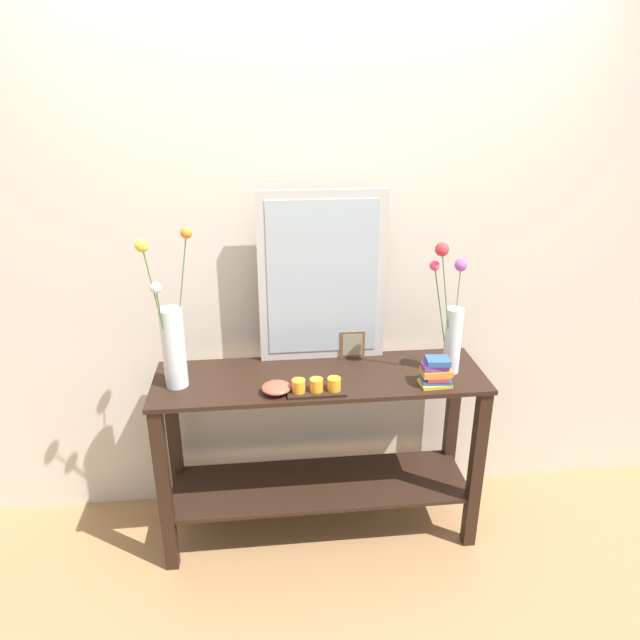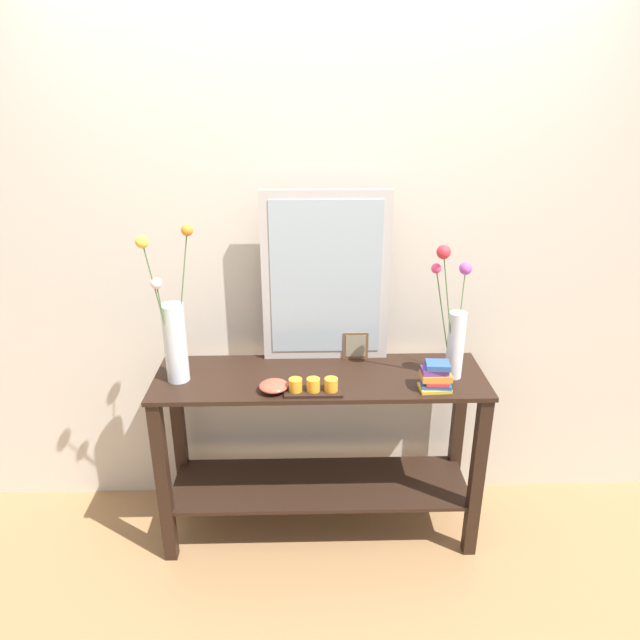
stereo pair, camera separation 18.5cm
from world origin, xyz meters
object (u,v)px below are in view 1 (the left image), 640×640
Objects in this scene: tall_vase_left at (173,340)px; picture_frame_small at (352,344)px; console_table at (320,436)px; decorative_bowl at (276,388)px; mirror_leaning at (322,278)px; book_stack at (436,373)px; vase_right at (452,325)px; candle_tray at (316,387)px.

picture_frame_small is (0.79, 0.20, -0.15)m from tall_vase_left.
console_table is 11.76× the size of decorative_bowl.
book_stack is (0.45, -0.32, -0.34)m from mirror_leaning.
console_table is at bearing 2.43° from tall_vase_left.
vase_right reaches higher than console_table.
console_table is at bearing 78.43° from candle_tray.
candle_tray is (-0.03, -0.15, 0.34)m from console_table.
mirror_leaning is 0.65m from book_stack.
tall_vase_left is at bearing -177.57° from console_table.
candle_tray is at bearing -6.65° from decorative_bowl.
mirror_leaning reaches higher than picture_frame_small.
decorative_bowl is at bearing -125.41° from mirror_leaning.
vase_right reaches higher than decorative_bowl.
tall_vase_left reaches higher than vase_right.
tall_vase_left is at bearing -179.52° from vase_right.
tall_vase_left reaches higher than decorative_bowl.
mirror_leaning is at bearing 144.87° from book_stack.
tall_vase_left is at bearing -165.82° from picture_frame_small.
candle_tray is at bearing -167.22° from vase_right.
vase_right is 0.47m from picture_frame_small.
vase_right is at bearing -1.62° from console_table.
book_stack is at bearing 0.19° from decorative_bowl.
picture_frame_small reaches higher than console_table.
mirror_leaning is at bearing 80.60° from console_table.
mirror_leaning reaches higher than candle_tray.
console_table is at bearing 164.69° from book_stack.
tall_vase_left is 2.83× the size of candle_tray.
vase_right is 0.81m from decorative_bowl.
picture_frame_small is at bearing 154.97° from vase_right.
candle_tray is at bearing -177.59° from book_stack.
picture_frame_small reaches higher than book_stack.
candle_tray is 1.96× the size of decorative_bowl.
vase_right is at bearing 8.71° from decorative_bowl.
console_table is 2.42× the size of vase_right.
picture_frame_small is at bearing 39.89° from decorative_bowl.
mirror_leaning reaches higher than vase_right.
vase_right is 4.61× the size of picture_frame_small.
tall_vase_left reaches higher than picture_frame_small.
tall_vase_left is 5.14× the size of book_stack.
decorative_bowl is at bearing -171.29° from vase_right.
vase_right is 2.48× the size of candle_tray.
mirror_leaning reaches higher than book_stack.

